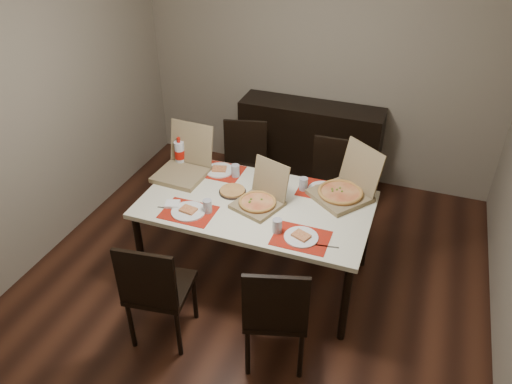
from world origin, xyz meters
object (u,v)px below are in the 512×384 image
sideboard (309,144)px  dining_table (256,209)px  chair_near_left (156,289)px  chair_near_right (276,311)px  chair_far_right (331,185)px  dip_bowl (273,188)px  pizza_box_center (260,199)px  chair_far_left (244,165)px  soda_bottle (180,153)px

sideboard → dining_table: (-0.01, -1.65, 0.23)m
chair_near_left → chair_near_right: bearing=5.8°
chair_near_right → chair_far_right: 1.65m
dining_table → chair_near_left: chair_near_left is taller
chair_far_right → dip_bowl: chair_far_right is taller
sideboard → pizza_box_center: pizza_box_center is taller
chair_far_left → chair_near_left: bearing=-88.7°
chair_near_right → dip_bowl: size_ratio=8.66×
chair_far_left → soda_bottle: soda_bottle is taller
dining_table → chair_near_right: bearing=-61.9°
chair_near_right → soda_bottle: soda_bottle is taller
chair_near_right → soda_bottle: 1.75m
chair_near_right → dip_bowl: (-0.37, 1.06, 0.25)m
sideboard → dip_bowl: sideboard is taller
chair_near_left → pizza_box_center: bearing=62.9°
chair_near_right → dining_table: bearing=118.1°
dining_table → dip_bowl: 0.26m
chair_far_left → chair_far_right: 0.89m
sideboard → soda_bottle: (-0.84, -1.33, 0.41)m
chair_near_right → pizza_box_center: bearing=116.4°
dip_bowl → chair_far_right: bearing=58.2°
chair_near_left → dip_bowl: (0.48, 1.14, 0.25)m
dining_table → chair_near_left: (-0.41, -0.91, -0.17)m
chair_far_left → dip_bowl: size_ratio=8.66×
chair_far_right → soda_bottle: 1.41m
pizza_box_center → dip_bowl: 0.26m
dining_table → soda_bottle: size_ratio=6.68×
pizza_box_center → dining_table: bearing=153.0°
sideboard → pizza_box_center: (0.03, -1.67, 0.35)m
dining_table → pizza_box_center: bearing=-27.0°
dip_bowl → pizza_box_center: bearing=-95.6°
dip_bowl → soda_bottle: 0.91m
chair_near_left → pizza_box_center: (0.45, 0.89, 0.29)m
chair_far_right → soda_bottle: bearing=-158.2°
dining_table → soda_bottle: soda_bottle is taller
sideboard → dining_table: 1.67m
chair_near_right → soda_bottle: bearing=137.9°
pizza_box_center → soda_bottle: 0.94m
chair_far_right → pizza_box_center: pizza_box_center is taller
chair_far_right → dip_bowl: (-0.37, -0.60, 0.25)m
chair_far_left → pizza_box_center: size_ratio=2.06×
sideboard → chair_near_left: size_ratio=1.61×
chair_near_left → chair_near_right: same height
sideboard → chair_far_left: (-0.47, -0.75, 0.06)m
sideboard → chair_far_left: size_ratio=1.61×
chair_near_left → sideboard: bearing=80.6°
chair_far_right → chair_near_left: bearing=-116.0°
sideboard → chair_near_right: 2.51m
sideboard → dip_bowl: (0.05, -1.42, 0.31)m
chair_far_left → dip_bowl: chair_far_left is taller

